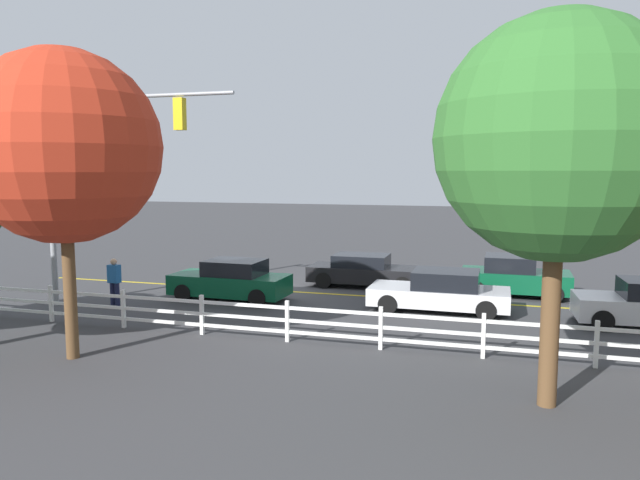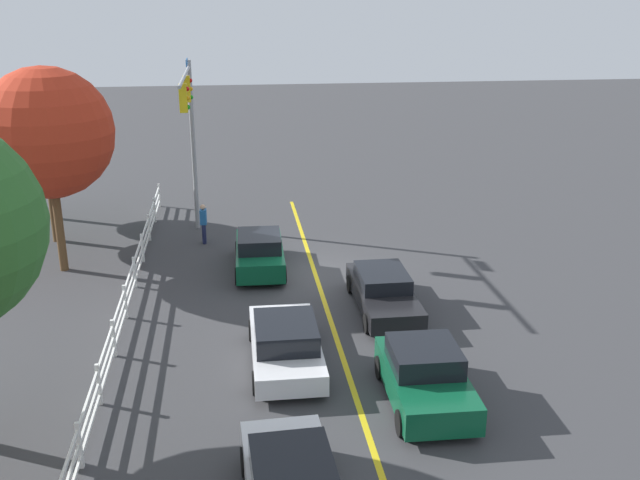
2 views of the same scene
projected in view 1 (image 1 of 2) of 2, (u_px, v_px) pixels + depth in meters
ground_plane at (271, 290)px, 23.58m from camera, size 120.00×120.00×0.00m
lane_center_stripe at (371, 296)px, 22.45m from camera, size 28.00×0.16×0.01m
signal_assembly at (95, 154)px, 19.90m from camera, size 7.02×0.38×7.48m
car_0 at (231, 281)px, 21.77m from camera, size 4.30×1.93×1.48m
car_2 at (514, 277)px, 22.55m from camera, size 3.99×2.06×1.51m
car_3 at (366, 271)px, 24.30m from camera, size 4.68×1.86×1.31m
car_4 at (441, 292)px, 20.02m from camera, size 4.60×2.01×1.39m
pedestrian at (114, 280)px, 20.63m from camera, size 0.41×0.28×1.69m
white_rail_fence at (287, 320)px, 16.43m from camera, size 26.10×0.10×1.15m
tree_0 at (63, 147)px, 14.47m from camera, size 4.72×4.72×7.62m
tree_1 at (558, 139)px, 11.41m from camera, size 4.77×4.77×7.68m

